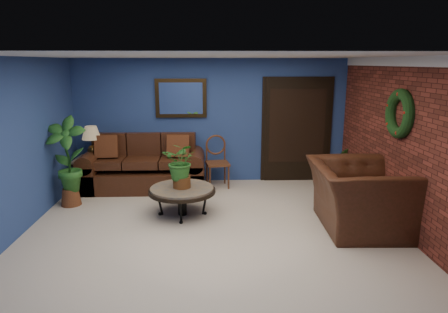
{
  "coord_description": "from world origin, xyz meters",
  "views": [
    {
      "loc": [
        -0.04,
        -5.55,
        2.42
      ],
      "look_at": [
        0.19,
        0.55,
        0.97
      ],
      "focal_mm": 32.0,
      "sensor_mm": 36.0,
      "label": 1
    }
  ],
  "objects_px": {
    "armchair": "(358,196)",
    "table_lamp": "(92,138)",
    "end_table": "(94,165)",
    "side_chair": "(217,158)",
    "sofa": "(145,170)",
    "coffee_table": "(182,191)"
  },
  "relations": [
    {
      "from": "armchair",
      "to": "table_lamp",
      "type": "bearing_deg",
      "value": 66.88
    },
    {
      "from": "end_table",
      "to": "side_chair",
      "type": "relative_size",
      "value": 0.66
    },
    {
      "from": "sofa",
      "to": "side_chair",
      "type": "height_order",
      "value": "sofa"
    },
    {
      "from": "sofa",
      "to": "table_lamp",
      "type": "xyz_separation_m",
      "value": [
        -0.97,
        -0.04,
        0.65
      ]
    },
    {
      "from": "side_chair",
      "to": "armchair",
      "type": "distance_m",
      "value": 2.97
    },
    {
      "from": "table_lamp",
      "to": "coffee_table",
      "type": "bearing_deg",
      "value": -39.14
    },
    {
      "from": "end_table",
      "to": "armchair",
      "type": "distance_m",
      "value": 4.91
    },
    {
      "from": "side_chair",
      "to": "table_lamp",
      "type": "bearing_deg",
      "value": 172.58
    },
    {
      "from": "end_table",
      "to": "side_chair",
      "type": "distance_m",
      "value": 2.41
    },
    {
      "from": "end_table",
      "to": "side_chair",
      "type": "height_order",
      "value": "side_chair"
    },
    {
      "from": "armchair",
      "to": "end_table",
      "type": "bearing_deg",
      "value": 66.88
    },
    {
      "from": "end_table",
      "to": "table_lamp",
      "type": "distance_m",
      "value": 0.53
    },
    {
      "from": "coffee_table",
      "to": "table_lamp",
      "type": "distance_m",
      "value": 2.41
    },
    {
      "from": "coffee_table",
      "to": "side_chair",
      "type": "distance_m",
      "value": 1.67
    },
    {
      "from": "coffee_table",
      "to": "side_chair",
      "type": "relative_size",
      "value": 1.06
    },
    {
      "from": "sofa",
      "to": "end_table",
      "type": "bearing_deg",
      "value": -177.72
    },
    {
      "from": "sofa",
      "to": "end_table",
      "type": "xyz_separation_m",
      "value": [
        -0.97,
        -0.04,
        0.12
      ]
    },
    {
      "from": "coffee_table",
      "to": "table_lamp",
      "type": "relative_size",
      "value": 1.8
    },
    {
      "from": "coffee_table",
      "to": "table_lamp",
      "type": "height_order",
      "value": "table_lamp"
    },
    {
      "from": "table_lamp",
      "to": "side_chair",
      "type": "bearing_deg",
      "value": 1.77
    },
    {
      "from": "coffee_table",
      "to": "side_chair",
      "type": "bearing_deg",
      "value": 69.11
    },
    {
      "from": "sofa",
      "to": "armchair",
      "type": "xyz_separation_m",
      "value": [
        3.48,
        -2.12,
        0.14
      ]
    }
  ]
}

